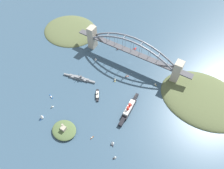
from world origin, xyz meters
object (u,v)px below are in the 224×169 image
small_boat_4 (96,59)px  small_boat_7 (92,138)px  small_boat_2 (115,157)px  seaplane_taxiing_near_bridge (118,48)px  fort_island_mid_harbor (64,130)px  ocean_liner (129,109)px  small_boat_0 (155,84)px  harbor_ferry_steamer (97,95)px  seaplane_second_in_formation (135,49)px  small_boat_1 (113,143)px  naval_cruiser (80,78)px  harbor_arch_bridge (132,53)px  small_boat_6 (127,75)px  small_boat_9 (41,116)px  small_boat_5 (115,79)px  small_boat_8 (52,106)px

small_boat_4 → small_boat_7: small_boat_4 is taller
small_boat_2 → seaplane_taxiing_near_bridge: bearing=-60.9°
fort_island_mid_harbor → small_boat_4: bearing=-73.9°
ocean_liner → small_boat_0: size_ratio=11.52×
harbor_ferry_steamer → small_boat_0: size_ratio=3.95×
small_boat_2 → small_boat_4: (148.94, -165.99, -0.13)m
seaplane_second_in_formation → small_boat_1: small_boat_1 is taller
fort_island_mid_harbor → small_boat_7: 50.65m
naval_cruiser → seaplane_taxiing_near_bridge: 121.89m
harbor_arch_bridge → small_boat_7: harbor_arch_bridge is taller
small_boat_4 → naval_cruiser: bearing=91.8°
seaplane_second_in_formation → naval_cruiser: bearing=67.2°
fort_island_mid_harbor → harbor_ferry_steamer: bearing=-94.9°
harbor_arch_bridge → small_boat_6: size_ratio=30.13×
small_boat_9 → small_boat_4: bearing=-90.6°
small_boat_5 → small_boat_1: bearing=119.1°
harbor_arch_bridge → seaplane_taxiing_near_bridge: bearing=-26.5°
ocean_liner → naval_cruiser: (124.01, -13.39, -2.93)m
ocean_liner → small_boat_2: ocean_liner is taller
fort_island_mid_harbor → small_boat_5: (-17.58, -143.40, 0.77)m
fort_island_mid_harbor → seaplane_second_in_formation: size_ratio=4.68×
seaplane_taxiing_near_bridge → small_boat_7: bearing=108.8°
harbor_ferry_steamer → small_boat_9: 110.58m
small_boat_6 → small_boat_7: small_boat_6 is taller
harbor_ferry_steamer → seaplane_second_in_formation: harbor_ferry_steamer is taller
naval_cruiser → small_boat_7: 134.27m
small_boat_6 → small_boat_8: small_boat_6 is taller
small_boat_7 → harbor_arch_bridge: bearing=-81.9°
small_boat_9 → fort_island_mid_harbor: bearing=-179.1°
seaplane_taxiing_near_bridge → seaplane_second_in_formation: seaplane_taxiing_near_bridge is taller
seaplane_second_in_formation → small_boat_6: bearing=105.3°
small_boat_4 → small_boat_9: size_ratio=0.61×
small_boat_5 → ocean_liner: bearing=140.7°
harbor_arch_bridge → fort_island_mid_harbor: 208.21m
small_boat_2 → fort_island_mid_harbor: bearing=3.4°
small_boat_7 → ocean_liner: bearing=-109.2°
small_boat_1 → small_boat_5: size_ratio=0.91×
small_boat_5 → small_boat_6: size_ratio=1.11×
small_boat_5 → seaplane_taxiing_near_bridge: bearing=-63.6°
harbor_arch_bridge → seaplane_second_in_formation: (10.36, -41.89, -27.66)m
small_boat_4 → small_boat_8: size_ratio=1.08×
ocean_liner → small_boat_8: (127.32, 69.26, -2.47)m
fort_island_mid_harbor → ocean_liner: bearing=-128.8°
small_boat_7 → small_boat_9: 100.94m
small_boat_5 → small_boat_6: (-15.90, -21.28, -0.44)m
harbor_ferry_steamer → small_boat_6: bearing=-109.4°
small_boat_0 → small_boat_5: bearing=23.4°
small_boat_4 → small_boat_9: 172.69m
harbor_ferry_steamer → seaplane_second_in_formation: 154.90m
fort_island_mid_harbor → small_boat_1: 87.29m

